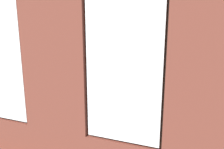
{
  "coord_description": "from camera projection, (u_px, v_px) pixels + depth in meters",
  "views": [
    {
      "loc": [
        -1.7,
        5.05,
        2.08
      ],
      "look_at": [
        0.09,
        0.4,
        0.97
      ],
      "focal_mm": 35.0,
      "sensor_mm": 36.0,
      "label": 1
    }
  ],
  "objects": [
    {
      "name": "media_console",
      "position": [
        33.0,
        89.0,
        6.42
      ],
      "size": [
        1.02,
        0.42,
        0.52
      ],
      "primitive_type": "cube",
      "color": "black",
      "rests_on": "ground_plane"
    },
    {
      "name": "cup_ceramic",
      "position": [
        110.0,
        84.0,
        6.1
      ],
      "size": [
        0.08,
        0.08,
        0.09
      ],
      "primitive_type": "cylinder",
      "color": "#B23D38",
      "rests_on": "coffee_table"
    },
    {
      "name": "couch_by_window",
      "position": [
        63.0,
        128.0,
        3.83
      ],
      "size": [
        1.75,
        0.87,
        0.8
      ],
      "color": "black",
      "rests_on": "ground_plane"
    },
    {
      "name": "papasan_chair",
      "position": [
        116.0,
        74.0,
        7.75
      ],
      "size": [
        1.0,
        1.0,
        0.66
      ],
      "color": "olive",
      "rests_on": "ground_plane"
    },
    {
      "name": "remote_gray",
      "position": [
        99.0,
        86.0,
        5.97
      ],
      "size": [
        0.18,
        0.09,
        0.02
      ],
      "primitive_type": "cube",
      "rotation": [
        0.0,
        0.0,
        4.95
      ],
      "color": "#59595B",
      "rests_on": "coffee_table"
    },
    {
      "name": "brick_wall_with_windows",
      "position": [
        55.0,
        67.0,
        2.85
      ],
      "size": [
        6.1,
        0.3,
        3.15
      ],
      "color": "brown",
      "rests_on": "ground_plane"
    },
    {
      "name": "white_wall_right",
      "position": [
        19.0,
        44.0,
        6.18
      ],
      "size": [
        0.1,
        5.18,
        3.15
      ],
      "primitive_type": "cube",
      "color": "silver",
      "rests_on": "ground_plane"
    },
    {
      "name": "coffee_table",
      "position": [
        114.0,
        89.0,
        5.96
      ],
      "size": [
        1.32,
        0.85,
        0.46
      ],
      "color": "olive",
      "rests_on": "ground_plane"
    },
    {
      "name": "remote_black",
      "position": [
        129.0,
        86.0,
        5.96
      ],
      "size": [
        0.17,
        0.12,
        0.02
      ],
      "primitive_type": "cube",
      "rotation": [
        0.0,
        0.0,
        2.02
      ],
      "color": "black",
      "rests_on": "coffee_table"
    },
    {
      "name": "candle_jar",
      "position": [
        114.0,
        85.0,
        5.94
      ],
      "size": [
        0.08,
        0.08,
        0.12
      ],
      "primitive_type": "cylinder",
      "color": "#B7333D",
      "rests_on": "coffee_table"
    },
    {
      "name": "ground_plane",
      "position": [
        121.0,
        110.0,
        5.66
      ],
      "size": [
        6.7,
        6.18,
        0.1
      ],
      "primitive_type": "cube",
      "color": "#99663D"
    },
    {
      "name": "potted_plant_by_left_couch",
      "position": [
        203.0,
        91.0,
        5.63
      ],
      "size": [
        0.41,
        0.41,
        0.66
      ],
      "color": "gray",
      "rests_on": "ground_plane"
    },
    {
      "name": "tv_flatscreen",
      "position": [
        31.0,
        69.0,
        6.29
      ],
      "size": [
        1.01,
        0.2,
        0.67
      ],
      "color": "black",
      "rests_on": "media_console"
    },
    {
      "name": "potted_plant_between_couches",
      "position": [
        138.0,
        113.0,
        3.31
      ],
      "size": [
        0.97,
        0.94,
        1.4
      ],
      "color": "brown",
      "rests_on": "ground_plane"
    },
    {
      "name": "table_plant_small",
      "position": [
        116.0,
        83.0,
        5.77
      ],
      "size": [
        0.18,
        0.18,
        0.28
      ],
      "color": "#9E5638",
      "rests_on": "coffee_table"
    },
    {
      "name": "potted_plant_corner_near_left",
      "position": [
        223.0,
        70.0,
        6.5
      ],
      "size": [
        0.86,
        0.87,
        1.41
      ],
      "color": "brown",
      "rests_on": "ground_plane"
    }
  ]
}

